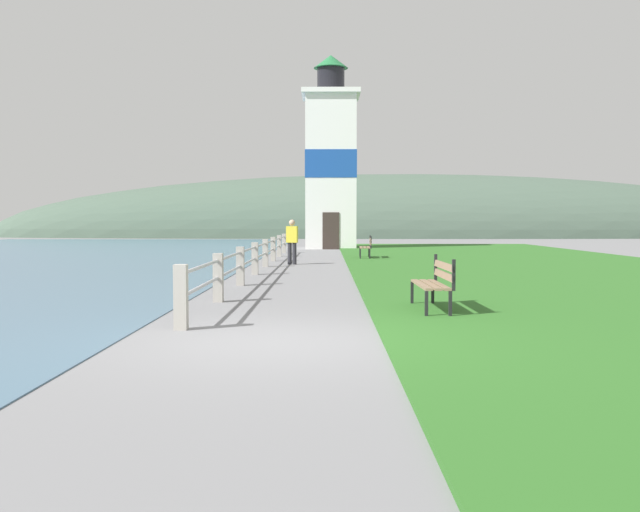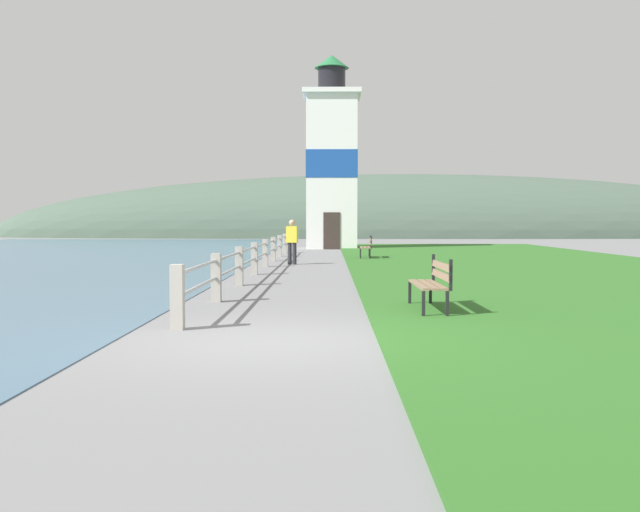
# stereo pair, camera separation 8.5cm
# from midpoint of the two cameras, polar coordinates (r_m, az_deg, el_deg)

# --- Properties ---
(ground_plane) EXTENTS (160.00, 160.00, 0.00)m
(ground_plane) POSITION_cam_midpoint_polar(r_m,az_deg,el_deg) (9.11, -4.33, -6.87)
(ground_plane) COLOR slate
(grass_verge) EXTENTS (12.00, 44.29, 0.06)m
(grass_verge) POSITION_cam_midpoint_polar(r_m,az_deg,el_deg) (24.68, 16.20, -0.78)
(grass_verge) COLOR #2D6623
(grass_verge) RESTS_ON ground_plane
(seawall_railing) EXTENTS (0.18, 24.28, 0.92)m
(seawall_railing) POSITION_cam_midpoint_polar(r_m,az_deg,el_deg) (22.12, -4.89, 0.21)
(seawall_railing) COLOR #A8A399
(seawall_railing) RESTS_ON ground_plane
(park_bench_near) EXTENTS (0.49, 1.75, 0.94)m
(park_bench_near) POSITION_cam_midpoint_polar(r_m,az_deg,el_deg) (12.03, 9.01, -1.96)
(park_bench_near) COLOR #846B51
(park_bench_near) RESTS_ON ground_plane
(park_bench_midway) EXTENTS (0.53, 1.68, 0.94)m
(park_bench_midway) POSITION_cam_midpoint_polar(r_m,az_deg,el_deg) (28.71, 3.69, 0.83)
(park_bench_midway) COLOR #846B51
(park_bench_midway) RESTS_ON ground_plane
(lighthouse) EXTENTS (3.18, 3.18, 10.69)m
(lighthouse) POSITION_cam_midpoint_polar(r_m,az_deg,el_deg) (39.93, 0.80, 7.46)
(lighthouse) COLOR white
(lighthouse) RESTS_ON ground_plane
(person_strolling) EXTENTS (0.42, 0.28, 1.58)m
(person_strolling) POSITION_cam_midpoint_polar(r_m,az_deg,el_deg) (25.10, -2.35, 1.27)
(person_strolling) COLOR #28282D
(person_strolling) RESTS_ON ground_plane
(distant_hillside) EXTENTS (80.00, 16.00, 12.00)m
(distant_hillside) POSITION_cam_midpoint_polar(r_m,az_deg,el_deg) (68.88, 6.58, 1.53)
(distant_hillside) COLOR #475B4C
(distant_hillside) RESTS_ON ground_plane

